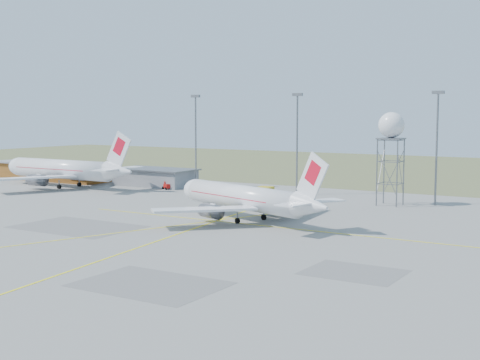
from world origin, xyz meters
The scene contains 12 objects.
ground centered at (0.00, 0.00, 0.00)m, with size 400.00×400.00×0.00m, color gray.
grass_strip centered at (0.00, 140.00, 0.01)m, with size 400.00×120.00×0.03m, color #546739.
building_orange centered at (-75.00, 62.00, 2.17)m, with size 33.00×12.00×4.30m.
building_grey centered at (-45.00, 64.00, 1.97)m, with size 19.00×10.00×3.90m.
mast_a centered at (-35.00, 66.00, 12.07)m, with size 2.20×0.50×20.50m.
mast_b centered at (-10.00, 66.00, 12.07)m, with size 2.20×0.50×20.50m.
mast_c centered at (18.00, 66.00, 12.07)m, with size 2.20×0.50×20.50m.
airliner_main centered at (-2.02, 32.72, 3.47)m, with size 32.40×30.52×11.32m.
airliner_far centered at (-60.22, 50.96, 3.93)m, with size 37.66×36.66×12.82m.
radar_tower centered at (11.24, 60.97, 9.37)m, with size 4.61×4.61×16.70m.
fire_truck centered at (-9.35, 46.18, 1.78)m, with size 9.44×4.23×3.70m.
baggage_tug centered at (-38.28, 59.88, 0.65)m, with size 2.62×2.49×1.72m.
Camera 1 is at (50.76, -54.48, 16.63)m, focal length 50.00 mm.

